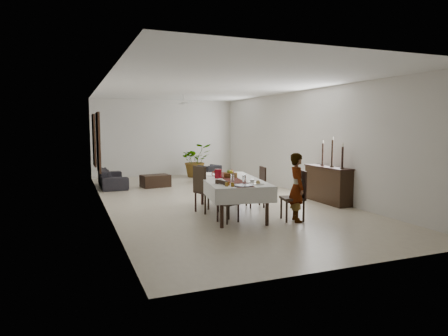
% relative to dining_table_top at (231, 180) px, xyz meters
% --- Properties ---
extents(floor, '(6.00, 12.00, 0.00)m').
position_rel_dining_table_top_xyz_m(floor, '(0.24, 1.96, -0.81)').
color(floor, beige).
rests_on(floor, ground).
extents(ceiling, '(6.00, 12.00, 0.02)m').
position_rel_dining_table_top_xyz_m(ceiling, '(0.24, 1.96, 2.39)').
color(ceiling, white).
rests_on(ceiling, wall_back).
extents(wall_back, '(6.00, 0.02, 3.20)m').
position_rel_dining_table_top_xyz_m(wall_back, '(0.24, 7.96, 0.79)').
color(wall_back, silver).
rests_on(wall_back, floor).
extents(wall_front, '(6.00, 0.02, 3.20)m').
position_rel_dining_table_top_xyz_m(wall_front, '(0.24, -4.04, 0.79)').
color(wall_front, silver).
rests_on(wall_front, floor).
extents(wall_left, '(0.02, 12.00, 3.20)m').
position_rel_dining_table_top_xyz_m(wall_left, '(-2.76, 1.96, 0.79)').
color(wall_left, silver).
rests_on(wall_left, floor).
extents(wall_right, '(0.02, 12.00, 3.20)m').
position_rel_dining_table_top_xyz_m(wall_right, '(3.24, 1.96, 0.79)').
color(wall_right, silver).
rests_on(wall_right, floor).
extents(dining_table_top, '(1.53, 2.82, 0.06)m').
position_rel_dining_table_top_xyz_m(dining_table_top, '(0.00, 0.00, 0.00)').
color(dining_table_top, black).
rests_on(dining_table_top, table_leg_fl).
extents(table_leg_fl, '(0.09, 0.09, 0.78)m').
position_rel_dining_table_top_xyz_m(table_leg_fl, '(-0.69, -1.17, -0.42)').
color(table_leg_fl, black).
rests_on(table_leg_fl, floor).
extents(table_leg_fr, '(0.09, 0.09, 0.78)m').
position_rel_dining_table_top_xyz_m(table_leg_fr, '(0.28, -1.33, -0.42)').
color(table_leg_fr, black).
rests_on(table_leg_fr, floor).
extents(table_leg_bl, '(0.09, 0.09, 0.78)m').
position_rel_dining_table_top_xyz_m(table_leg_bl, '(-0.28, 1.33, -0.42)').
color(table_leg_bl, black).
rests_on(table_leg_bl, floor).
extents(table_leg_br, '(0.09, 0.09, 0.78)m').
position_rel_dining_table_top_xyz_m(table_leg_br, '(0.69, 1.17, -0.42)').
color(table_leg_br, black).
rests_on(table_leg_br, floor).
extents(tablecloth_top, '(1.76, 3.05, 0.01)m').
position_rel_dining_table_top_xyz_m(tablecloth_top, '(0.00, 0.00, 0.03)').
color(tablecloth_top, white).
rests_on(tablecloth_top, dining_table_top).
extents(tablecloth_drape_left, '(0.48, 2.84, 0.33)m').
position_rel_dining_table_top_xyz_m(tablecloth_drape_left, '(-0.64, 0.11, -0.13)').
color(tablecloth_drape_left, white).
rests_on(tablecloth_drape_left, dining_table_top).
extents(tablecloth_drape_right, '(0.48, 2.84, 0.33)m').
position_rel_dining_table_top_xyz_m(tablecloth_drape_right, '(0.64, -0.11, -0.13)').
color(tablecloth_drape_right, silver).
rests_on(tablecloth_drape_right, dining_table_top).
extents(tablecloth_drape_near, '(1.30, 0.22, 0.33)m').
position_rel_dining_table_top_xyz_m(tablecloth_drape_near, '(-0.23, -1.41, -0.13)').
color(tablecloth_drape_near, silver).
rests_on(tablecloth_drape_near, dining_table_top).
extents(tablecloth_drape_far, '(1.30, 0.22, 0.33)m').
position_rel_dining_table_top_xyz_m(tablecloth_drape_far, '(0.23, 1.41, -0.13)').
color(tablecloth_drape_far, silver).
rests_on(tablecloth_drape_far, dining_table_top).
extents(table_runner, '(0.84, 2.81, 0.00)m').
position_rel_dining_table_top_xyz_m(table_runner, '(0.00, 0.00, 0.04)').
color(table_runner, '#5D221A').
rests_on(table_runner, tablecloth_top).
extents(red_pitcher, '(0.19, 0.19, 0.22)m').
position_rel_dining_table_top_xyz_m(red_pitcher, '(-0.25, 0.21, 0.15)').
color(red_pitcher, maroon).
rests_on(red_pitcher, tablecloth_top).
extents(pitcher_handle, '(0.14, 0.04, 0.13)m').
position_rel_dining_table_top_xyz_m(pitcher_handle, '(-0.34, 0.23, 0.15)').
color(pitcher_handle, maroon).
rests_on(pitcher_handle, red_pitcher).
extents(wine_glass_near, '(0.08, 0.08, 0.19)m').
position_rel_dining_table_top_xyz_m(wine_glass_near, '(0.01, -0.74, 0.13)').
color(wine_glass_near, silver).
rests_on(wine_glass_near, tablecloth_top).
extents(wine_glass_mid, '(0.08, 0.08, 0.19)m').
position_rel_dining_table_top_xyz_m(wine_glass_mid, '(-0.21, -0.59, 0.13)').
color(wine_glass_mid, white).
rests_on(wine_glass_mid, tablecloth_top).
extents(teacup_right, '(0.10, 0.10, 0.07)m').
position_rel_dining_table_top_xyz_m(teacup_right, '(0.22, -0.71, 0.07)').
color(teacup_right, silver).
rests_on(teacup_right, saucer_right).
extents(saucer_right, '(0.17, 0.17, 0.01)m').
position_rel_dining_table_top_xyz_m(saucer_right, '(0.22, -0.71, 0.05)').
color(saucer_right, white).
rests_on(saucer_right, tablecloth_top).
extents(teacup_left, '(0.10, 0.10, 0.07)m').
position_rel_dining_table_top_xyz_m(teacup_left, '(-0.39, -0.33, 0.07)').
color(teacup_left, white).
rests_on(teacup_left, saucer_left).
extents(saucer_left, '(0.17, 0.17, 0.01)m').
position_rel_dining_table_top_xyz_m(saucer_left, '(-0.39, -0.33, 0.05)').
color(saucer_left, silver).
rests_on(saucer_left, tablecloth_top).
extents(plate_near_right, '(0.27, 0.27, 0.02)m').
position_rel_dining_table_top_xyz_m(plate_near_right, '(0.20, -1.05, 0.05)').
color(plate_near_right, white).
rests_on(plate_near_right, tablecloth_top).
extents(bread_near_right, '(0.10, 0.10, 0.10)m').
position_rel_dining_table_top_xyz_m(bread_near_right, '(0.20, -1.05, 0.08)').
color(bread_near_right, tan).
rests_on(bread_near_right, plate_near_right).
extents(plate_near_left, '(0.27, 0.27, 0.02)m').
position_rel_dining_table_top_xyz_m(plate_near_left, '(-0.47, -0.77, 0.05)').
color(plate_near_left, silver).
rests_on(plate_near_left, tablecloth_top).
extents(plate_far_left, '(0.27, 0.27, 0.02)m').
position_rel_dining_table_top_xyz_m(plate_far_left, '(-0.25, 0.66, 0.05)').
color(plate_far_left, white).
rests_on(plate_far_left, tablecloth_top).
extents(serving_tray, '(0.40, 0.40, 0.02)m').
position_rel_dining_table_top_xyz_m(serving_tray, '(-0.19, -1.16, 0.05)').
color(serving_tray, '#3F3F44').
rests_on(serving_tray, tablecloth_top).
extents(jam_jar_a, '(0.07, 0.07, 0.08)m').
position_rel_dining_table_top_xyz_m(jam_jar_a, '(-0.44, -1.15, 0.08)').
color(jam_jar_a, brown).
rests_on(jam_jar_a, tablecloth_top).
extents(jam_jar_b, '(0.07, 0.07, 0.08)m').
position_rel_dining_table_top_xyz_m(jam_jar_b, '(-0.54, -1.06, 0.08)').
color(jam_jar_b, '#8E6114').
rests_on(jam_jar_b, tablecloth_top).
extents(jam_jar_c, '(0.07, 0.07, 0.08)m').
position_rel_dining_table_top_xyz_m(jam_jar_c, '(-0.46, -0.96, 0.08)').
color(jam_jar_c, '#964615').
rests_on(jam_jar_c, tablecloth_top).
extents(fruit_basket, '(0.33, 0.33, 0.11)m').
position_rel_dining_table_top_xyz_m(fruit_basket, '(0.10, 0.27, 0.10)').
color(fruit_basket, brown).
rests_on(fruit_basket, tablecloth_top).
extents(fruit_red, '(0.10, 0.10, 0.10)m').
position_rel_dining_table_top_xyz_m(fruit_red, '(0.14, 0.28, 0.18)').
color(fruit_red, '#A52E10').
rests_on(fruit_red, fruit_basket).
extents(fruit_green, '(0.09, 0.09, 0.09)m').
position_rel_dining_table_top_xyz_m(fruit_green, '(0.06, 0.31, 0.18)').
color(fruit_green, olive).
rests_on(fruit_green, fruit_basket).
extents(fruit_yellow, '(0.09, 0.09, 0.09)m').
position_rel_dining_table_top_xyz_m(fruit_yellow, '(0.09, 0.21, 0.18)').
color(fruit_yellow, gold).
rests_on(fruit_yellow, fruit_basket).
extents(chair_right_near_seat, '(0.56, 0.56, 0.05)m').
position_rel_dining_table_top_xyz_m(chair_right_near_seat, '(1.03, -1.11, -0.31)').
color(chair_right_near_seat, black).
rests_on(chair_right_near_seat, chair_right_near_leg_fl).
extents(chair_right_near_leg_fl, '(0.06, 0.06, 0.47)m').
position_rel_dining_table_top_xyz_m(chair_right_near_leg_fl, '(1.18, -1.34, -0.57)').
color(chair_right_near_leg_fl, black).
rests_on(chair_right_near_leg_fl, floor).
extents(chair_right_near_leg_fr, '(0.06, 0.06, 0.47)m').
position_rel_dining_table_top_xyz_m(chair_right_near_leg_fr, '(1.26, -0.96, -0.57)').
color(chair_right_near_leg_fr, black).
rests_on(chair_right_near_leg_fr, floor).
extents(chair_right_near_leg_bl, '(0.06, 0.06, 0.47)m').
position_rel_dining_table_top_xyz_m(chair_right_near_leg_bl, '(0.80, -1.26, -0.57)').
color(chair_right_near_leg_bl, black).
rests_on(chair_right_near_leg_bl, floor).
extents(chair_right_near_leg_br, '(0.06, 0.06, 0.47)m').
position_rel_dining_table_top_xyz_m(chair_right_near_leg_br, '(0.88, -0.88, -0.57)').
color(chair_right_near_leg_br, black).
rests_on(chair_right_near_leg_br, floor).
extents(chair_right_near_back, '(0.14, 0.47, 0.61)m').
position_rel_dining_table_top_xyz_m(chair_right_near_back, '(1.24, -1.16, 0.01)').
color(chair_right_near_back, black).
rests_on(chair_right_near_back, chair_right_near_seat).
extents(chair_right_far_seat, '(0.50, 0.50, 0.05)m').
position_rel_dining_table_top_xyz_m(chair_right_far_seat, '(0.91, 0.54, -0.34)').
color(chair_right_far_seat, black).
rests_on(chair_right_far_seat, chair_right_far_leg_fl).
extents(chair_right_far_leg_fl, '(0.05, 0.05, 0.44)m').
position_rel_dining_table_top_xyz_m(chair_right_far_leg_fl, '(1.06, 0.34, -0.59)').
color(chair_right_far_leg_fl, black).
rests_on(chair_right_far_leg_fl, floor).
extents(chair_right_far_leg_fr, '(0.05, 0.05, 0.44)m').
position_rel_dining_table_top_xyz_m(chair_right_far_leg_fr, '(1.12, 0.70, -0.59)').
color(chair_right_far_leg_fr, black).
rests_on(chair_right_far_leg_fr, floor).
extents(chair_right_far_leg_bl, '(0.05, 0.05, 0.44)m').
position_rel_dining_table_top_xyz_m(chair_right_far_leg_bl, '(0.70, 0.39, -0.59)').
color(chair_right_far_leg_bl, black).
rests_on(chair_right_far_leg_bl, floor).
extents(chair_right_far_leg_br, '(0.05, 0.05, 0.44)m').
position_rel_dining_table_top_xyz_m(chair_right_far_leg_br, '(0.76, 0.75, -0.59)').
color(chair_right_far_leg_br, black).
rests_on(chair_right_far_leg_br, floor).
extents(chair_right_far_back, '(0.10, 0.45, 0.57)m').
position_rel_dining_table_top_xyz_m(chair_right_far_back, '(1.11, 0.51, -0.04)').
color(chair_right_far_back, black).
rests_on(chair_right_far_back, chair_right_far_seat).
extents(chair_left_near_seat, '(0.50, 0.50, 0.05)m').
position_rel_dining_table_top_xyz_m(chair_left_near_seat, '(-0.38, -0.74, -0.39)').
color(chair_left_near_seat, black).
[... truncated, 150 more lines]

